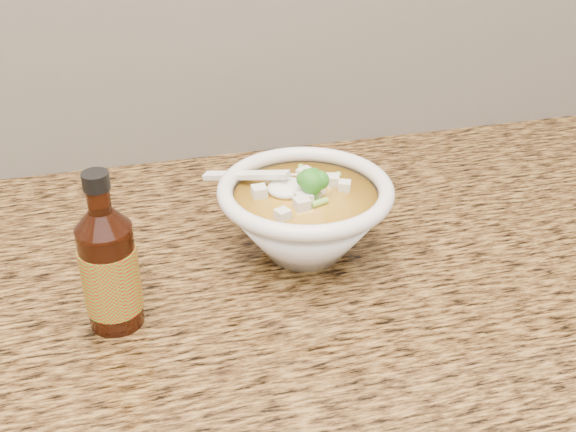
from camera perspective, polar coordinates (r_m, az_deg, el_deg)
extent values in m
cube|color=olive|center=(0.80, -13.84, -7.48)|extent=(4.00, 0.68, 0.04)
cylinder|color=white|center=(0.83, 1.34, -2.56)|extent=(0.08, 0.08, 0.01)
torus|color=white|center=(0.79, 1.40, 2.06)|extent=(0.20, 0.20, 0.02)
torus|color=beige|center=(0.80, 1.28, 1.77)|extent=(0.07, 0.07, 0.00)
torus|color=beige|center=(0.81, 2.16, 2.02)|extent=(0.10, 0.10, 0.00)
torus|color=beige|center=(0.78, 0.39, 0.84)|extent=(0.06, 0.06, 0.00)
torus|color=beige|center=(0.79, 0.56, 1.05)|extent=(0.10, 0.10, 0.00)
torus|color=beige|center=(0.79, 0.39, 0.83)|extent=(0.08, 0.08, 0.00)
torus|color=beige|center=(0.79, 1.63, 0.54)|extent=(0.08, 0.08, 0.00)
cube|color=silver|center=(0.79, 2.77, 1.89)|extent=(0.02, 0.02, 0.02)
cube|color=silver|center=(0.83, 4.46, 3.09)|extent=(0.02, 0.02, 0.02)
cube|color=silver|center=(0.82, 3.99, 2.93)|extent=(0.01, 0.01, 0.01)
cube|color=silver|center=(0.78, -1.09, 1.37)|extent=(0.02, 0.02, 0.01)
cube|color=silver|center=(0.80, -0.42, 2.40)|extent=(0.02, 0.02, 0.02)
cube|color=silver|center=(0.78, -1.96, 1.42)|extent=(0.02, 0.02, 0.01)
cube|color=silver|center=(0.78, -0.68, 1.24)|extent=(0.02, 0.02, 0.02)
ellipsoid|color=#196014|center=(0.78, 1.97, 2.53)|extent=(0.04, 0.04, 0.03)
cylinder|color=#94DA54|center=(0.77, -2.50, 0.82)|extent=(0.01, 0.02, 0.01)
cylinder|color=#94DA54|center=(0.83, 3.03, 3.23)|extent=(0.01, 0.02, 0.01)
cylinder|color=#94DA54|center=(0.83, 1.71, 3.52)|extent=(0.01, 0.02, 0.01)
cylinder|color=#94DA54|center=(0.76, -0.91, 0.72)|extent=(0.02, 0.01, 0.01)
cylinder|color=#94DA54|center=(0.78, -1.69, 1.28)|extent=(0.01, 0.02, 0.01)
cylinder|color=#94DA54|center=(0.78, 3.33, 1.38)|extent=(0.02, 0.02, 0.01)
cylinder|color=#94DA54|center=(0.76, 2.57, 0.60)|extent=(0.02, 0.01, 0.01)
ellipsoid|color=white|center=(0.80, -0.09, 2.22)|extent=(0.04, 0.04, 0.02)
cube|color=white|center=(0.82, -3.38, 3.24)|extent=(0.09, 0.07, 0.03)
cylinder|color=#3A1407|center=(0.72, -13.83, -4.64)|extent=(0.06, 0.06, 0.11)
cylinder|color=#3A1407|center=(0.68, -14.73, 1.23)|extent=(0.02, 0.02, 0.02)
cylinder|color=black|center=(0.67, -14.95, 2.69)|extent=(0.03, 0.03, 0.02)
cylinder|color=red|center=(0.72, -13.81, -4.79)|extent=(0.06, 0.06, 0.07)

